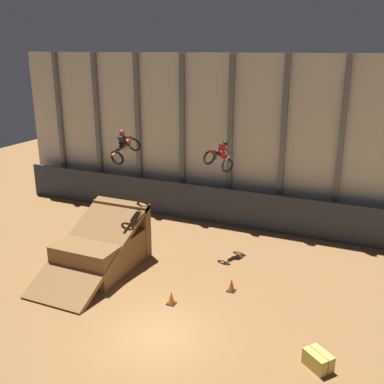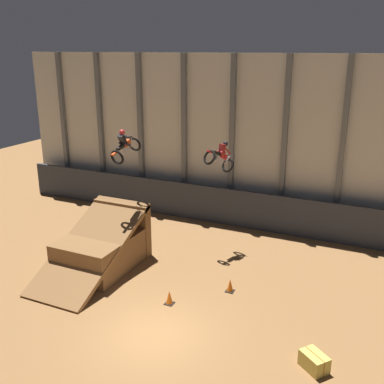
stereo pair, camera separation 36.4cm
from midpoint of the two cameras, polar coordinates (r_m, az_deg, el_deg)
The scene contains 9 objects.
ground_plane at distance 17.16m, azimuth -4.97°, elevation -17.69°, with size 60.00×60.00×0.00m, color olive.
arena_back_wall at distance 25.76m, azimuth 7.81°, elevation 6.25°, with size 32.00×0.40×9.71m.
lower_barrier at distance 25.92m, azimuth 6.89°, elevation -2.27°, with size 31.36×0.20×2.20m.
dirt_ramp at distance 21.84m, azimuth -11.58°, elevation -6.88°, with size 3.02×5.91×2.85m.
rider_bike_left_air at distance 21.33m, azimuth -9.03°, elevation 5.71°, with size 0.87×1.88×1.62m.
rider_bike_right_air at distance 22.08m, azimuth 3.08°, elevation 4.47°, with size 1.37×1.83×1.67m.
traffic_cone_near_ramp at distance 18.74m, azimuth -3.22°, elevation -13.27°, with size 0.36×0.36×0.58m.
traffic_cone_arena_edge at distance 19.65m, azimuth 4.49°, elevation -11.71°, with size 0.36×0.36×0.58m.
hay_bale_trackside at distance 16.06m, azimuth 15.06°, elevation -19.92°, with size 1.08×1.03×0.57m.
Camera 1 is at (6.74, -12.23, 9.95)m, focal length 42.00 mm.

